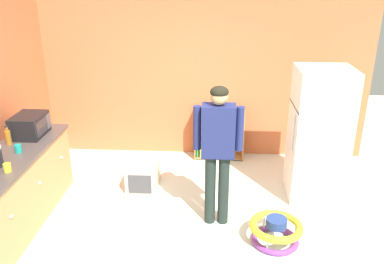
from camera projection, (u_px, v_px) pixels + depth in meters
name	position (u px, v px, depth m)	size (l,w,h in m)	color
ground_plane	(198.00, 233.00, 4.75)	(12.00, 12.00, 0.00)	silver
back_wall	(205.00, 75.00, 6.41)	(5.20, 0.06, 2.70)	#CE6A3F
kitchen_counter	(15.00, 190.00, 4.80)	(0.65, 2.15, 0.90)	tan
refrigerator	(318.00, 135.00, 5.27)	(0.73, 0.68, 1.78)	white
bookshelf	(216.00, 136.00, 6.60)	(0.80, 0.28, 0.85)	#B37941
standing_person	(218.00, 145.00, 4.60)	(0.57, 0.22, 1.73)	#1F2A26
baby_walker	(276.00, 231.00, 4.53)	(0.60, 0.60, 0.32)	#7D3A97
pet_carrier	(143.00, 175.00, 5.73)	(0.42, 0.55, 0.36)	beige
microwave	(30.00, 125.00, 5.18)	(0.37, 0.48, 0.28)	black
amber_bottle	(8.00, 137.00, 4.91)	(0.07, 0.07, 0.25)	#9E661E
yellow_cup	(7.00, 168.00, 4.26)	(0.08, 0.08, 0.10)	yellow
teal_cup	(18.00, 149.00, 4.72)	(0.08, 0.08, 0.10)	teal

